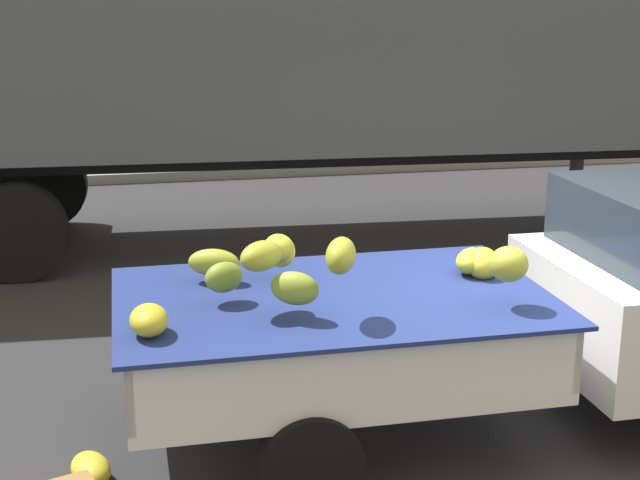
% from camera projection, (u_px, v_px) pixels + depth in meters
% --- Properties ---
extents(ground, '(220.00, 220.00, 0.00)m').
position_uv_depth(ground, '(524.00, 430.00, 6.59)').
color(ground, '#28282B').
extents(curb_strip, '(80.00, 0.80, 0.16)m').
position_uv_depth(curb_strip, '(290.00, 168.00, 15.75)').
color(curb_strip, gray).
rests_on(curb_strip, ground).
extents(pickup_truck, '(5.15, 1.92, 1.70)m').
position_uv_depth(pickup_truck, '(606.00, 301.00, 6.62)').
color(pickup_truck, white).
rests_on(pickup_truck, ground).
extents(semi_trailer, '(12.11, 3.15, 3.95)m').
position_uv_depth(semi_trailer, '(323.00, 34.00, 10.97)').
color(semi_trailer, '#4C5156').
rests_on(semi_trailer, ground).
extents(fallen_banana_bunch_near_tailgate, '(0.34, 0.44, 0.18)m').
position_uv_depth(fallen_banana_bunch_near_tailgate, '(91.00, 469.00, 5.87)').
color(fallen_banana_bunch_near_tailgate, gold).
rests_on(fallen_banana_bunch_near_tailgate, ground).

